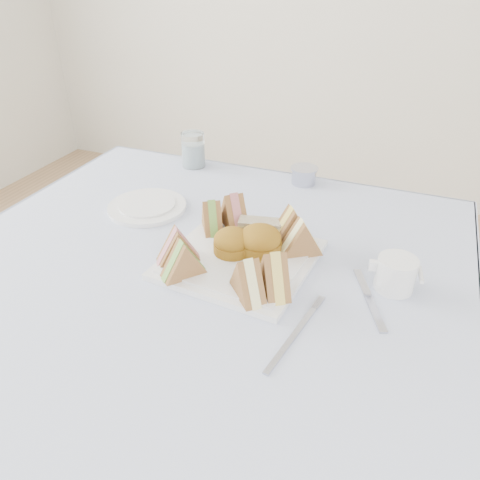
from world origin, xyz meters
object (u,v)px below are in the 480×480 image
at_px(creamer_jug, 396,274).
at_px(table, 199,403).
at_px(serving_plate, 240,259).
at_px(water_glass, 193,150).

bearing_deg(creamer_jug, table, -175.45).
xyz_separation_m(table, serving_plate, (0.08, 0.06, 0.38)).
relative_size(table, serving_plate, 3.36).
relative_size(serving_plate, creamer_jug, 3.84).
bearing_deg(serving_plate, water_glass, 131.99).
xyz_separation_m(water_glass, creamer_jug, (0.58, -0.37, -0.02)).
bearing_deg(creamer_jug, serving_plate, 175.91).
distance_m(serving_plate, water_glass, 0.50).
relative_size(serving_plate, water_glass, 2.84).
relative_size(table, water_glass, 9.55).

